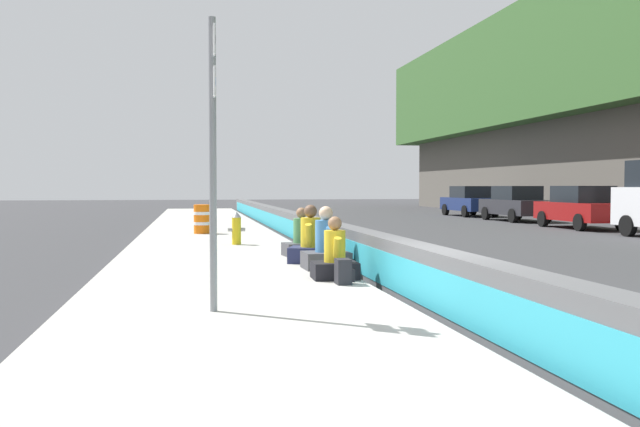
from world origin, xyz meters
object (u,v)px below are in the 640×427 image
Objects in this scene: backpack at (344,272)px; construction_barrel at (202,219)px; fire_hydrant at (236,228)px; route_sign_post at (213,143)px; seated_person_foreground at (335,259)px; parked_car_midline at (516,203)px; seated_person_rear at (311,244)px; seated_person_middle at (326,249)px; seated_person_far at (302,241)px; parked_car_far at (470,201)px; parked_car_fourth at (581,207)px.

backpack is 0.42× the size of construction_barrel.
backpack is (-7.74, -1.18, -0.25)m from fire_hydrant.
route_sign_post is 3.45× the size of seated_person_foreground.
parked_car_midline is (8.14, -15.17, 0.24)m from construction_barrel.
route_sign_post is 3.07× the size of seated_person_rear.
seated_person_rear is 9.33m from construction_barrel.
seated_person_middle reaches higher than seated_person_far.
seated_person_foreground is 0.97× the size of seated_person_far.
parked_car_far reaches higher than seated_person_far.
fire_hydrant is 4.59m from construction_barrel.
backpack is at bearing -46.44° from route_sign_post.
seated_person_foreground is 28.71m from parked_car_far.
route_sign_post is 3.44m from backpack.
seated_person_middle is at bearing -5.14° from seated_person_foreground.
seated_person_far reaches higher than construction_barrel.
fire_hydrant is at bearing 12.91° from seated_person_middle.
backpack is at bearing -179.30° from seated_person_foreground.
parked_car_midline reaches higher than construction_barrel.
seated_person_middle is 2.93× the size of backpack.
seated_person_far is (1.32, -0.03, -0.03)m from seated_person_rear.
seated_person_rear is 2.93× the size of backpack.
parked_car_midline is at bearing -32.81° from backpack.
seated_person_far is (-3.27, -1.23, -0.11)m from fire_hydrant.
route_sign_post is 9.00× the size of backpack.
backpack is at bearing 138.02° from parked_car_fourth.
construction_barrel is 0.21× the size of parked_car_fourth.
seated_person_foreground is at bearing -38.24° from route_sign_post.
fire_hydrant is 0.93× the size of construction_barrel.
seated_person_far is 8.05m from construction_barrel.
seated_person_middle is 1.00× the size of seated_person_rear.
backpack is (-0.65, -0.01, -0.13)m from seated_person_foreground.
seated_person_far reaches higher than fire_hydrant.
seated_person_middle is at bearing 144.61° from parked_car_midline.
seated_person_middle reaches higher than fire_hydrant.
seated_person_foreground is 1.41m from seated_person_middle.
fire_hydrant is at bearing 14.66° from seated_person_rear.
seated_person_rear is at bearing 150.17° from parked_car_far.
seated_person_foreground is 18.87m from parked_car_fourth.
construction_barrel is at bearing 9.40° from backpack.
seated_person_middle is 1.09× the size of seated_person_far.
parked_car_fourth is at bearing 178.00° from parked_car_midline.
route_sign_post reaches higher than seated_person_middle.
seated_person_far is at bearing 127.54° from parked_car_fourth.
seated_person_foreground reaches higher than construction_barrel.
seated_person_far reaches higher than backpack.
parked_car_fourth is at bearing -41.98° from backpack.
fire_hydrant is (9.72, -0.90, -1.62)m from route_sign_post.
fire_hydrant is 7.18m from seated_person_foreground.
fire_hydrant is 7.83m from backpack.
route_sign_post is 4.09× the size of fire_hydrant.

